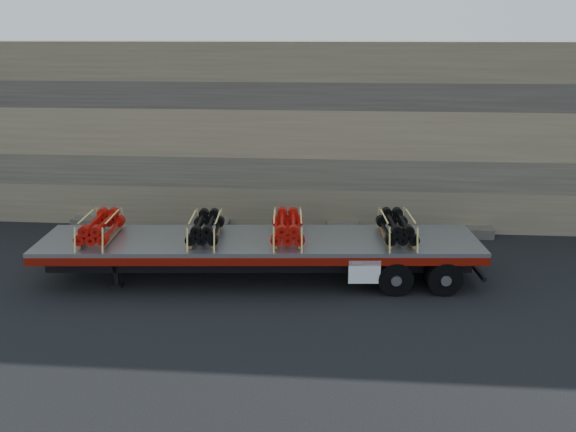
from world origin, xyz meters
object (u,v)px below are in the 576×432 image
(trailer, at_px, (260,259))
(bundle_rear, at_px, (397,228))
(bundle_front, at_px, (100,228))
(bundle_midfront, at_px, (206,228))
(bundle_midrear, at_px, (288,228))

(trailer, relative_size, bundle_rear, 6.82)
(trailer, distance_m, bundle_front, 4.92)
(bundle_midfront, distance_m, bundle_midrear, 2.49)
(bundle_midfront, distance_m, bundle_rear, 5.80)
(bundle_midrear, distance_m, bundle_rear, 3.31)
(bundle_midfront, xyz_separation_m, bundle_rear, (5.78, 0.46, 0.01))
(bundle_front, bearing_deg, bundle_rear, -0.00)
(bundle_front, xyz_separation_m, bundle_midrear, (5.66, 0.45, 0.00))
(bundle_rear, bearing_deg, bundle_midfront, 180.00)
(trailer, height_order, bundle_midrear, bundle_midrear)
(bundle_front, bearing_deg, bundle_midfront, -0.00)
(bundle_front, relative_size, bundle_midrear, 0.99)
(trailer, xyz_separation_m, bundle_rear, (4.16, 0.33, 1.01))
(bundle_midrear, relative_size, bundle_rear, 1.01)
(bundle_front, height_order, bundle_midrear, bundle_midrear)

